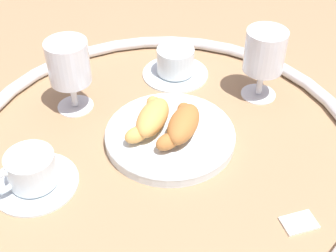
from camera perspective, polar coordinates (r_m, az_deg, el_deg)
The scene contains 10 objects.
ground_plane at distance 0.80m, azimuth -0.54°, elevation -2.45°, with size 2.20×2.20×0.00m, color #997551.
table_chrome_rim at distance 0.79m, azimuth -0.54°, elevation -1.82°, with size 0.69×0.69×0.02m, color silver.
pastry_plate at distance 0.80m, azimuth 0.00°, elevation -1.01°, with size 0.23×0.23×0.02m.
croissant_large at distance 0.78m, azimuth 1.70°, elevation 0.22°, with size 0.13×0.09×0.04m.
croissant_small at distance 0.79m, azimuth -2.11°, elevation 1.02°, with size 0.13×0.09×0.04m.
coffee_cup_near at distance 0.75m, azimuth -16.46°, elevation -5.58°, with size 0.14×0.14×0.06m.
coffee_cup_far at distance 0.96m, azimuth 0.96°, elevation 7.70°, with size 0.14×0.14×0.06m.
juice_glass_left at distance 0.85m, azimuth -12.14°, elevation 7.26°, with size 0.08×0.08×0.14m.
juice_glass_right at distance 0.88m, azimuth 11.82°, elevation 8.67°, with size 0.08×0.08×0.14m.
sugar_packet at distance 0.71m, azimuth 15.91°, elevation -11.33°, with size 0.05×0.03×0.01m, color white.
Camera 1 is at (-0.46, -0.36, 0.55)m, focal length 49.35 mm.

